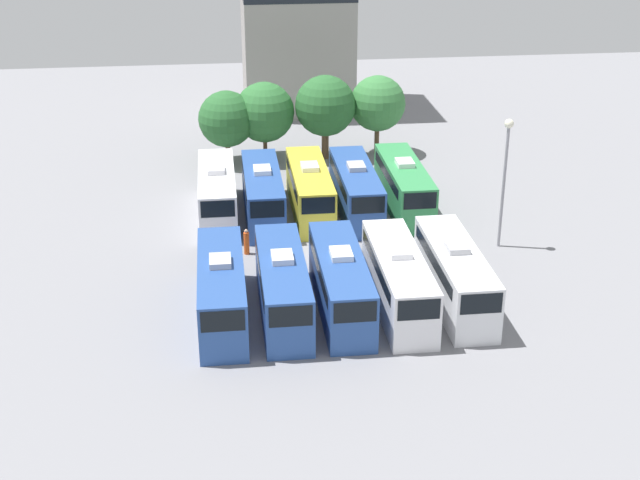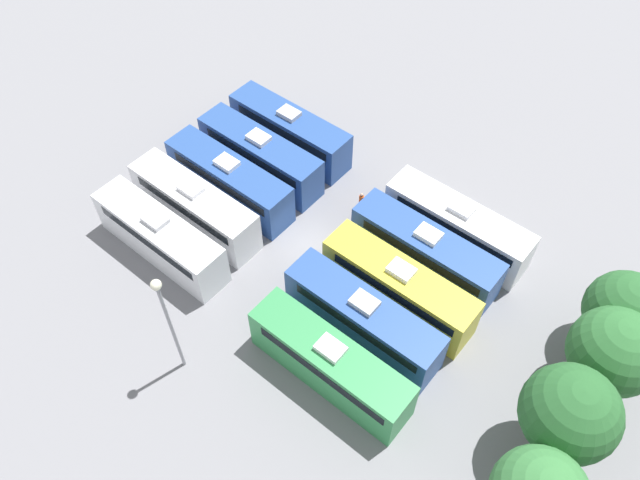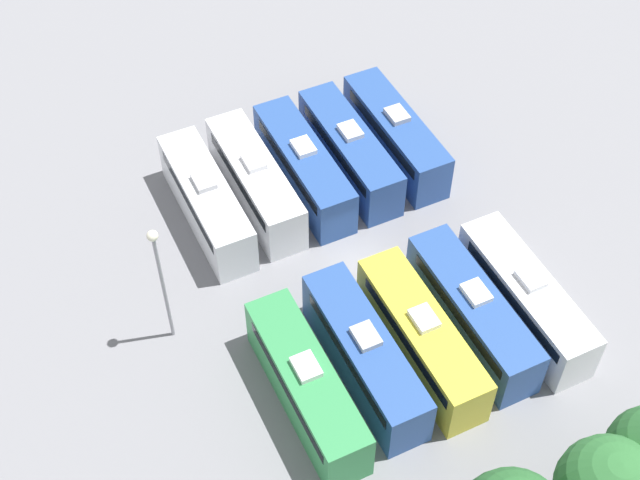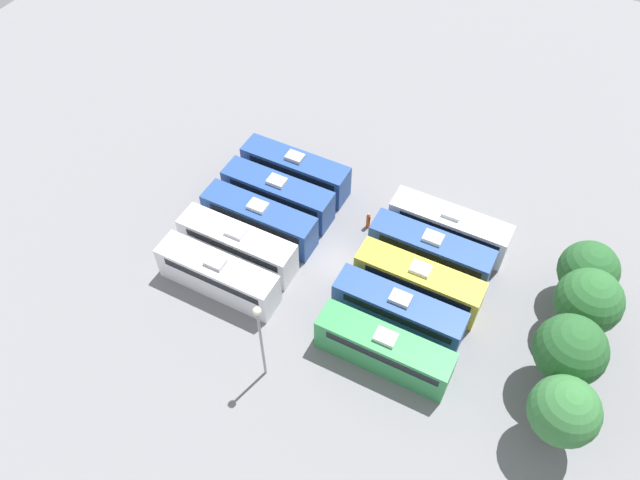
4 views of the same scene
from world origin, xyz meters
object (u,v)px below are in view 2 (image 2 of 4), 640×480
bus_2 (230,180)px  tree_1 (614,352)px  bus_7 (399,286)px  tree_2 (570,413)px  bus_6 (425,251)px  worker_person (361,203)px  bus_0 (290,130)px  bus_8 (363,318)px  bus_4 (161,236)px  bus_5 (457,225)px  light_pole (166,313)px  tree_0 (624,310)px  bus_9 (331,363)px  bus_1 (261,155)px  bus_3 (195,205)px

bus_2 → tree_1: bearing=95.6°
bus_7 → tree_2: tree_2 is taller
bus_6 → worker_person: bearing=-103.1°
bus_2 → bus_6: 15.00m
bus_0 → bus_7: same height
bus_2 → bus_8: 14.84m
bus_4 → bus_5: size_ratio=1.00×
light_pole → tree_0: size_ratio=1.42×
tree_0 → bus_6: bearing=-79.5°
tree_0 → bus_0: bearing=-92.1°
bus_9 → tree_1: (-9.40, 12.21, 2.29)m
bus_5 → bus_7: (6.66, -0.19, 0.00)m
bus_2 → bus_6: bearing=103.8°
bus_4 → bus_8: 14.81m
bus_1 → tree_0: bearing=95.3°
bus_2 → tree_1: (-2.63, 27.07, 2.29)m
bus_5 → light_pole: size_ratio=1.19×
bus_5 → bus_8: bearing=-3.0°
bus_0 → bus_3: bearing=-0.0°
bus_7 → tree_0: size_ratio=1.69×
bus_5 → bus_7: 6.67m
bus_1 → tree_2: tree_2 is taller
bus_7 → bus_8: bearing=-5.8°
bus_2 → bus_5: size_ratio=1.00×
tree_0 → bus_3: bearing=-71.1°
bus_2 → bus_8: bearing=77.7°
bus_7 → bus_8: 3.33m
bus_5 → worker_person: bus_5 is taller
bus_5 → light_pole: light_pole is taller
bus_1 → bus_5: size_ratio=1.00×
bus_0 → bus_9: bearing=47.9°
bus_9 → light_pole: light_pole is taller
bus_0 → bus_9: size_ratio=1.00×
tree_2 → bus_1: bearing=-102.2°
worker_person → tree_2: bearing=68.0°
light_pole → tree_2: size_ratio=1.23×
bus_2 → light_pole: light_pole is taller
bus_1 → bus_6: bearing=91.0°
bus_3 → worker_person: 11.86m
bus_3 → tree_0: 28.19m
worker_person → light_pole: size_ratio=0.20×
bus_1 → bus_2: (3.34, 0.05, 0.00)m
bus_6 → bus_8: same height
bus_0 → bus_8: (9.95, 14.63, 0.00)m
bus_3 → bus_5: (-10.15, 15.16, 0.00)m
worker_person → tree_1: 19.32m
bus_7 → bus_1: bearing=-102.0°
bus_5 → tree_2: 15.20m
bus_4 → tree_2: tree_2 is taller
bus_5 → tree_2: bearing=51.7°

